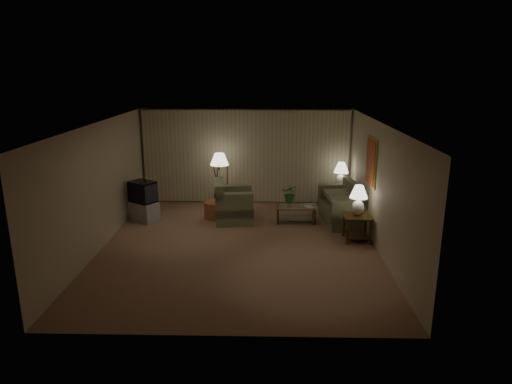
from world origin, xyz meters
TOP-DOWN VIEW (x-y plane):
  - ground at (0.00, 0.00)m, footprint 7.00×7.00m
  - room_shell at (0.02, 1.51)m, footprint 6.04×7.02m
  - sofa at (2.50, 1.76)m, footprint 1.88×1.18m
  - armchair at (-0.23, 1.70)m, footprint 1.19×1.15m
  - side_table_near at (2.65, 0.41)m, footprint 0.61×0.61m
  - side_table_far at (2.65, 2.90)m, footprint 0.52×0.43m
  - table_lamp_near at (2.65, 0.41)m, footprint 0.40×0.40m
  - table_lamp_far at (2.65, 2.90)m, footprint 0.41×0.41m
  - coffee_table at (1.35, 1.66)m, footprint 1.06×0.58m
  - tv_cabinet at (-2.55, 1.68)m, footprint 1.13×1.11m
  - crt_tv at (-2.55, 1.68)m, footprint 1.04×1.03m
  - floor_lamp at (-0.69, 2.75)m, footprint 0.51×0.51m
  - ottoman at (-0.71, 1.96)m, footprint 0.71×0.71m
  - vase at (1.20, 1.66)m, footprint 0.17×0.17m
  - flowers at (1.20, 1.66)m, footprint 0.50×0.46m
  - book at (1.60, 1.56)m, footprint 0.27×0.30m

SIDE VIEW (x-z plane):
  - ground at x=0.00m, z-range 0.00..0.00m
  - ottoman at x=-0.71m, z-range 0.00..0.44m
  - tv_cabinet at x=-2.55m, z-range 0.00..0.50m
  - coffee_table at x=1.35m, z-range 0.07..0.48m
  - sofa at x=2.50m, z-range 0.00..0.77m
  - side_table_far at x=2.65m, z-range 0.10..0.70m
  - armchair at x=-0.23m, z-range 0.00..0.83m
  - side_table_near at x=2.65m, z-range 0.12..0.72m
  - book at x=1.60m, z-range 0.41..0.43m
  - vase at x=1.20m, z-range 0.42..0.56m
  - crt_tv at x=-2.55m, z-range 0.50..1.04m
  - flowers at x=1.20m, z-range 0.56..1.03m
  - floor_lamp at x=-0.69m, z-range 0.04..1.60m
  - table_lamp_near at x=2.65m, z-range 0.66..1.36m
  - table_lamp_far at x=2.65m, z-range 0.66..1.37m
  - room_shell at x=0.02m, z-range 0.39..3.11m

